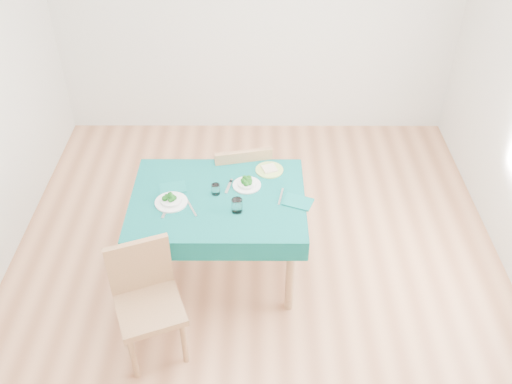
{
  "coord_description": "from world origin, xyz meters",
  "views": [
    {
      "loc": [
        0.01,
        -3.12,
        3.33
      ],
      "look_at": [
        0.0,
        0.0,
        0.85
      ],
      "focal_mm": 40.0,
      "sensor_mm": 36.0,
      "label": 1
    }
  ],
  "objects_px": {
    "bowl_far": "(247,182)",
    "table": "(220,236)",
    "bowl_near": "(171,199)",
    "chair_near": "(148,299)",
    "chair_far": "(239,166)",
    "side_plate": "(269,170)"
  },
  "relations": [
    {
      "from": "table",
      "to": "bowl_far",
      "type": "height_order",
      "value": "bowl_far"
    },
    {
      "from": "chair_near",
      "to": "side_plate",
      "type": "bearing_deg",
      "value": 32.44
    },
    {
      "from": "table",
      "to": "side_plate",
      "type": "bearing_deg",
      "value": 41.13
    },
    {
      "from": "chair_near",
      "to": "side_plate",
      "type": "distance_m",
      "value": 1.35
    },
    {
      "from": "chair_near",
      "to": "bowl_far",
      "type": "height_order",
      "value": "chair_near"
    },
    {
      "from": "table",
      "to": "side_plate",
      "type": "relative_size",
      "value": 5.87
    },
    {
      "from": "chair_far",
      "to": "bowl_near",
      "type": "xyz_separation_m",
      "value": [
        -0.46,
        -0.71,
        0.23
      ]
    },
    {
      "from": "bowl_far",
      "to": "side_plate",
      "type": "distance_m",
      "value": 0.26
    },
    {
      "from": "chair_far",
      "to": "side_plate",
      "type": "height_order",
      "value": "chair_far"
    },
    {
      "from": "side_plate",
      "to": "chair_near",
      "type": "bearing_deg",
      "value": -126.58
    },
    {
      "from": "table",
      "to": "bowl_near",
      "type": "distance_m",
      "value": 0.53
    },
    {
      "from": "chair_far",
      "to": "bowl_near",
      "type": "height_order",
      "value": "chair_far"
    },
    {
      "from": "table",
      "to": "bowl_far",
      "type": "relative_size",
      "value": 5.95
    },
    {
      "from": "bowl_far",
      "to": "side_plate",
      "type": "bearing_deg",
      "value": 48.54
    },
    {
      "from": "chair_near",
      "to": "bowl_near",
      "type": "relative_size",
      "value": 4.51
    },
    {
      "from": "chair_near",
      "to": "chair_far",
      "type": "distance_m",
      "value": 1.5
    },
    {
      "from": "bowl_far",
      "to": "table",
      "type": "bearing_deg",
      "value": -146.51
    },
    {
      "from": "table",
      "to": "side_plate",
      "type": "distance_m",
      "value": 0.63
    },
    {
      "from": "chair_far",
      "to": "bowl_near",
      "type": "bearing_deg",
      "value": 45.08
    },
    {
      "from": "table",
      "to": "chair_near",
      "type": "distance_m",
      "value": 0.86
    },
    {
      "from": "table",
      "to": "chair_far",
      "type": "height_order",
      "value": "chair_far"
    },
    {
      "from": "bowl_near",
      "to": "chair_near",
      "type": "bearing_deg",
      "value": -97.68
    }
  ]
}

